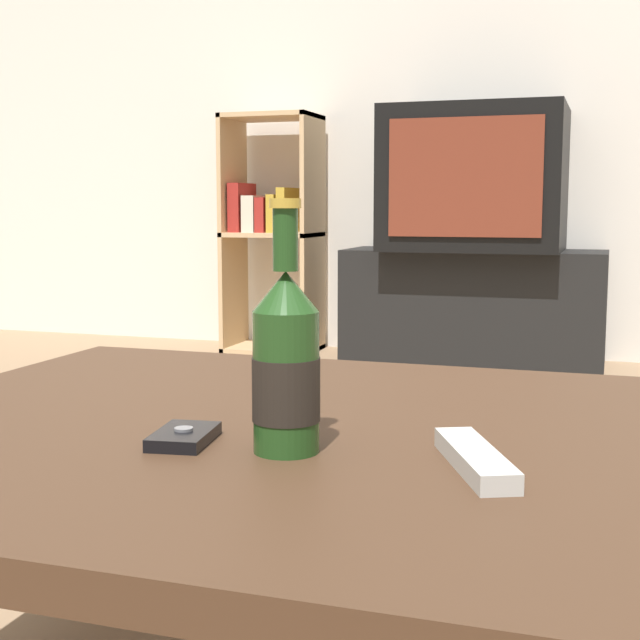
{
  "coord_description": "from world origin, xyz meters",
  "views": [
    {
      "loc": [
        0.38,
        -0.96,
        0.66
      ],
      "look_at": [
        0.0,
        0.19,
        0.51
      ],
      "focal_mm": 50.0,
      "sensor_mm": 36.0,
      "label": 1
    }
  ],
  "objects": [
    {
      "name": "back_wall",
      "position": [
        0.0,
        3.02,
        1.3
      ],
      "size": [
        8.0,
        0.05,
        2.6
      ],
      "color": "silver",
      "rests_on": "ground_plane"
    },
    {
      "name": "television",
      "position": [
        -0.17,
        2.75,
        0.77
      ],
      "size": [
        0.71,
        0.6,
        0.58
      ],
      "color": "black",
      "rests_on": "tv_stand"
    },
    {
      "name": "beer_bottle",
      "position": [
        0.06,
        -0.11,
        0.5
      ],
      "size": [
        0.07,
        0.07,
        0.26
      ],
      "color": "#1E4219",
      "rests_on": "coffee_table"
    },
    {
      "name": "bookshelf",
      "position": [
        -1.1,
        2.81,
        0.56
      ],
      "size": [
        0.41,
        0.3,
        1.06
      ],
      "color": "tan",
      "rests_on": "ground_plane"
    },
    {
      "name": "coffee_table",
      "position": [
        0.0,
        0.0,
        0.35
      ],
      "size": [
        1.02,
        0.88,
        0.41
      ],
      "color": "#422B1C",
      "rests_on": "ground_plane"
    },
    {
      "name": "cell_phone",
      "position": [
        -0.05,
        -0.11,
        0.41
      ],
      "size": [
        0.07,
        0.1,
        0.02
      ],
      "rotation": [
        0.0,
        0.0,
        0.15
      ],
      "color": "black",
      "rests_on": "coffee_table"
    },
    {
      "name": "tv_stand",
      "position": [
        -0.17,
        2.75,
        0.24
      ],
      "size": [
        1.06,
        0.4,
        0.48
      ],
      "color": "black",
      "rests_on": "ground_plane"
    },
    {
      "name": "remote_control",
      "position": [
        0.26,
        -0.11,
        0.42
      ],
      "size": [
        0.11,
        0.17,
        0.02
      ],
      "rotation": [
        0.0,
        0.0,
        0.42
      ],
      "color": "beige",
      "rests_on": "coffee_table"
    }
  ]
}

